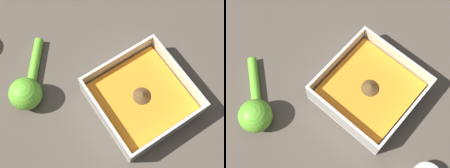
# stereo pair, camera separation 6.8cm
# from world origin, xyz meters

# --- Properties ---
(ground_plane) EXTENTS (4.00, 4.00, 0.00)m
(ground_plane) POSITION_xyz_m (0.00, 0.00, 0.00)
(ground_plane) COLOR brown
(square_dish) EXTENTS (0.20, 0.20, 0.07)m
(square_dish) POSITION_xyz_m (-0.03, 0.03, 0.02)
(square_dish) COLOR silver
(square_dish) RESTS_ON ground_plane
(lemon_squeezer) EXTENTS (0.16, 0.13, 0.07)m
(lemon_squeezer) POSITION_xyz_m (-0.18, -0.17, 0.03)
(lemon_squeezer) COLOR #6BC633
(lemon_squeezer) RESTS_ON ground_plane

